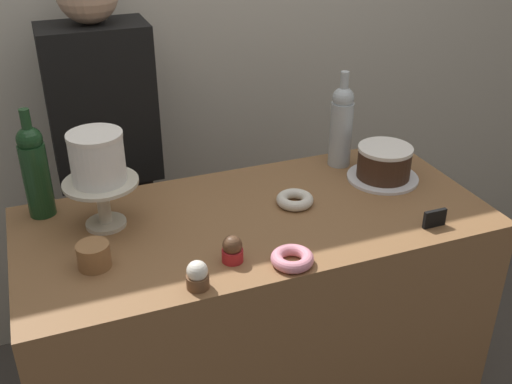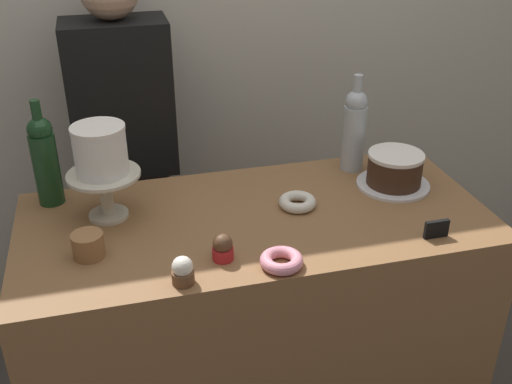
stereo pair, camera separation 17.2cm
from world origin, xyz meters
TOP-DOWN VIEW (x-y plane):
  - back_wall at (0.00, 0.89)m, footprint 6.00×0.05m
  - display_counter at (0.00, 0.00)m, footprint 1.36×0.63m
  - cake_stand_pedestal at (-0.42, 0.11)m, footprint 0.21×0.21m
  - white_layer_cake at (-0.42, 0.11)m, footprint 0.15×0.15m
  - silver_serving_platter at (0.47, 0.07)m, footprint 0.23×0.23m
  - chocolate_round_cake at (0.47, 0.07)m, footprint 0.17×0.17m
  - wine_bottle_green at (-0.58, 0.24)m, footprint 0.08×0.08m
  - wine_bottle_clear at (0.39, 0.23)m, footprint 0.08×0.08m
  - cupcake_chocolate at (-0.14, -0.19)m, footprint 0.06×0.06m
  - cupcake_vanilla at (-0.25, -0.27)m, footprint 0.06×0.06m
  - donut_sugar at (0.13, 0.02)m, footprint 0.11×0.11m
  - donut_pink at (0.00, -0.26)m, footprint 0.11×0.11m
  - cookie_stack at (-0.47, -0.09)m, footprint 0.08×0.08m
  - price_sign_chalkboard at (0.45, -0.23)m, footprint 0.07×0.01m
  - barista_figure at (-0.33, 0.64)m, footprint 0.36×0.22m

SIDE VIEW (x-z plane):
  - display_counter at x=0.00m, z-range 0.00..0.95m
  - barista_figure at x=-0.33m, z-range 0.04..1.64m
  - silver_serving_platter at x=0.47m, z-range 0.95..0.96m
  - donut_sugar at x=0.13m, z-range 0.95..0.98m
  - donut_pink at x=0.00m, z-range 0.95..0.98m
  - price_sign_chalkboard at x=0.45m, z-range 0.95..1.00m
  - cookie_stack at x=-0.47m, z-range 0.95..1.02m
  - cupcake_chocolate at x=-0.14m, z-range 0.95..1.02m
  - cupcake_vanilla at x=-0.25m, z-range 0.95..1.02m
  - chocolate_round_cake at x=0.47m, z-range 0.96..1.07m
  - cake_stand_pedestal at x=-0.42m, z-range 0.98..1.12m
  - wine_bottle_green at x=-0.58m, z-range 0.93..1.26m
  - wine_bottle_clear at x=0.39m, z-range 0.93..1.26m
  - white_layer_cake at x=-0.42m, z-range 1.09..1.23m
  - back_wall at x=0.00m, z-range 0.00..2.60m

